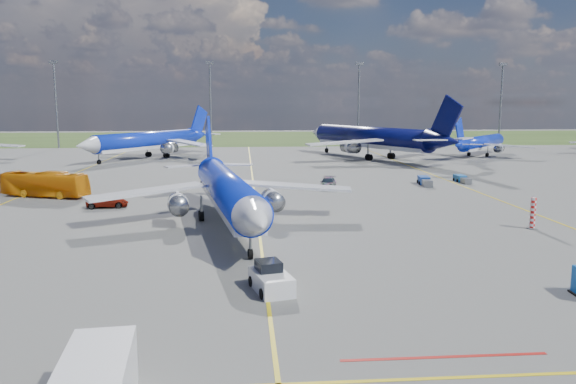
{
  "coord_description": "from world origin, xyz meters",
  "views": [
    {
      "loc": [
        -1.36,
        -42.28,
        11.9
      ],
      "look_at": [
        2.55,
        7.01,
        4.0
      ],
      "focal_mm": 35.0,
      "sensor_mm": 36.0,
      "label": 1
    }
  ],
  "objects": [
    {
      "name": "ground",
      "position": [
        0.0,
        0.0,
        0.0
      ],
      "size": [
        400.0,
        400.0,
        0.0
      ],
      "primitive_type": "plane",
      "color": "#545451",
      "rests_on": "ground"
    },
    {
      "name": "grass_strip",
      "position": [
        0.0,
        150.0,
        0.0
      ],
      "size": [
        400.0,
        80.0,
        0.01
      ],
      "primitive_type": "cube",
      "color": "#2D4719",
      "rests_on": "ground"
    },
    {
      "name": "taxiway_lines",
      "position": [
        0.17,
        27.7,
        0.01
      ],
      "size": [
        60.25,
        160.0,
        0.02
      ],
      "color": "gold",
      "rests_on": "ground"
    },
    {
      "name": "floodlight_masts",
      "position": [
        10.0,
        110.0,
        12.56
      ],
      "size": [
        202.2,
        0.5,
        22.7
      ],
      "color": "slate",
      "rests_on": "ground"
    },
    {
      "name": "warning_post",
      "position": [
        26.0,
        8.0,
        1.5
      ],
      "size": [
        0.5,
        0.5,
        3.0
      ],
      "primitive_type": "cylinder",
      "color": "red",
      "rests_on": "ground"
    },
    {
      "name": "bg_jet_nnw",
      "position": [
        -21.85,
        80.5,
        0.0
      ],
      "size": [
        49.35,
        52.23,
        10.91
      ],
      "primitive_type": null,
      "rotation": [
        0.0,
        0.0,
        -0.58
      ],
      "color": "#0D28C3",
      "rests_on": "ground"
    },
    {
      "name": "bg_jet_n",
      "position": [
        25.92,
        76.78,
        0.0
      ],
      "size": [
        55.58,
        60.85,
        12.91
      ],
      "primitive_type": null,
      "rotation": [
        0.0,
        0.0,
        3.6
      ],
      "color": "#080B44",
      "rests_on": "ground"
    },
    {
      "name": "bg_jet_ne",
      "position": [
        52.34,
        80.68,
        0.0
      ],
      "size": [
        40.44,
        41.13,
        8.59
      ],
      "primitive_type": null,
      "rotation": [
        0.0,
        0.0,
        2.42
      ],
      "color": "#0D28C3",
      "rests_on": "ground"
    },
    {
      "name": "main_airliner",
      "position": [
        -3.0,
        12.06,
        0.0
      ],
      "size": [
        34.76,
        42.22,
        9.95
      ],
      "primitive_type": null,
      "rotation": [
        0.0,
        0.0,
        0.16
      ],
      "color": "#0D28C3",
      "rests_on": "ground"
    },
    {
      "name": "pushback_tug",
      "position": [
        0.27,
        -7.79,
        0.74
      ],
      "size": [
        2.92,
        5.54,
        1.84
      ],
      "rotation": [
        0.0,
        0.0,
        0.25
      ],
      "color": "silver",
      "rests_on": "ground"
    },
    {
      "name": "apron_bus",
      "position": [
        -26.65,
        30.55,
        1.62
      ],
      "size": [
        11.84,
        6.49,
        3.23
      ],
      "primitive_type": "imported",
      "rotation": [
        0.0,
        0.0,
        1.22
      ],
      "color": "orange",
      "rests_on": "ground"
    },
    {
      "name": "service_car_a",
      "position": [
        -18.26,
        24.88,
        0.59
      ],
      "size": [
        2.04,
        3.67,
        1.18
      ],
      "primitive_type": "imported",
      "rotation": [
        0.0,
        0.0,
        0.2
      ],
      "color": "#999999",
      "rests_on": "ground"
    },
    {
      "name": "service_car_b",
      "position": [
        -17.01,
        22.41,
        0.65
      ],
      "size": [
        4.88,
        2.71,
        1.29
      ],
      "primitive_type": "imported",
      "rotation": [
        0.0,
        0.0,
        1.7
      ],
      "color": "#999999",
      "rests_on": "ground"
    },
    {
      "name": "service_car_c",
      "position": [
        10.39,
        34.87,
        0.74
      ],
      "size": [
        3.18,
        5.46,
        1.49
      ],
      "primitive_type": "imported",
      "rotation": [
        0.0,
        0.0,
        -0.23
      ],
      "color": "#999999",
      "rests_on": "ground"
    },
    {
      "name": "baggage_tug_w",
      "position": [
        24.98,
        36.89,
        0.54
      ],
      "size": [
        2.05,
        5.24,
        1.15
      ],
      "rotation": [
        0.0,
        0.0,
        -0.14
      ],
      "color": "#183E94",
      "rests_on": "ground"
    },
    {
      "name": "baggage_tug_c",
      "position": [
        -6.45,
        39.56,
        0.5
      ],
      "size": [
        2.77,
        4.89,
        1.07
      ],
      "rotation": [
        0.0,
        0.0,
        0.34
      ],
      "color": "#175A8E",
      "rests_on": "ground"
    },
    {
      "name": "baggage_tug_e",
      "position": [
        31.48,
        39.22,
        0.47
      ],
      "size": [
        1.31,
        4.47,
        1.0
      ],
      "rotation": [
        0.0,
        0.0,
        0.02
      ],
      "color": "#1B5BA5",
      "rests_on": "ground"
    }
  ]
}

